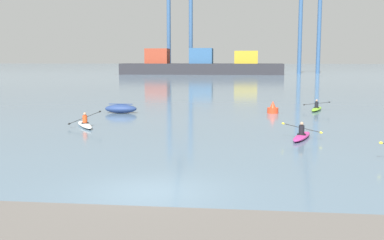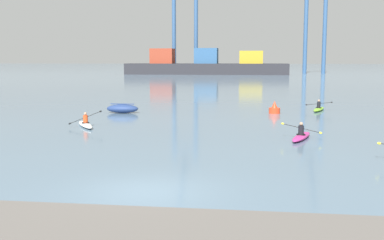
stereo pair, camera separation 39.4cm
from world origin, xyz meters
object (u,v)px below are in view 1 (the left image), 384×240
(gantry_crane_west, at_px, (179,10))
(kayak_magenta, at_px, (302,136))
(capsized_dinghy, at_px, (121,109))
(channel_buoy, at_px, (273,109))
(container_barge, at_px, (201,65))
(kayak_lime, at_px, (317,108))
(gantry_crane_west_mid, at_px, (310,12))
(kayak_white, at_px, (85,124))

(gantry_crane_west, bearing_deg, kayak_magenta, -78.68)
(capsized_dinghy, distance_m, channel_buoy, 12.31)
(container_barge, xyz_separation_m, kayak_lime, (18.61, -90.88, -2.33))
(container_barge, relative_size, kayak_magenta, 13.32)
(gantry_crane_west_mid, bearing_deg, gantry_crane_west, -177.98)
(capsized_dinghy, distance_m, kayak_lime, 16.50)
(capsized_dinghy, relative_size, kayak_white, 0.81)
(gantry_crane_west, bearing_deg, container_barge, -49.93)
(container_barge, bearing_deg, gantry_crane_west_mid, 17.53)
(container_barge, distance_m, capsized_dinghy, 94.63)
(container_barge, xyz_separation_m, capsized_dinghy, (2.53, -94.57, -2.15))
(gantry_crane_west, xyz_separation_m, gantry_crane_west_mid, (38.31, 1.35, -0.81))
(channel_buoy, relative_size, kayak_white, 0.31)
(kayak_white, bearing_deg, channel_buoy, 35.83)
(channel_buoy, bearing_deg, gantry_crane_west, 102.15)
(kayak_magenta, bearing_deg, gantry_crane_west_mid, 82.34)
(capsized_dinghy, relative_size, channel_buoy, 2.61)
(capsized_dinghy, height_order, kayak_lime, kayak_lime)
(gantry_crane_west, xyz_separation_m, kayak_lime, (25.75, -99.37, -18.58))
(kayak_white, relative_size, kayak_lime, 0.95)
(gantry_crane_west_mid, relative_size, channel_buoy, 38.59)
(container_barge, relative_size, capsized_dinghy, 17.40)
(container_barge, height_order, gantry_crane_west_mid, gantry_crane_west_mid)
(kayak_magenta, xyz_separation_m, kayak_lime, (2.95, 14.51, -0.00))
(gantry_crane_west, relative_size, kayak_magenta, 11.84)
(gantry_crane_west_mid, xyz_separation_m, channel_buoy, (-16.38, -103.18, -17.58))
(gantry_crane_west_mid, height_order, capsized_dinghy, gantry_crane_west_mid)
(gantry_crane_west, height_order, gantry_crane_west_mid, gantry_crane_west)
(channel_buoy, relative_size, kayak_lime, 0.29)
(channel_buoy, height_order, kayak_magenta, channel_buoy)
(container_barge, relative_size, kayak_white, 14.07)
(kayak_magenta, bearing_deg, capsized_dinghy, 140.52)
(capsized_dinghy, bearing_deg, channel_buoy, 5.76)
(capsized_dinghy, relative_size, kayak_magenta, 0.77)
(capsized_dinghy, height_order, channel_buoy, channel_buoy)
(gantry_crane_west_mid, bearing_deg, channel_buoy, -99.02)
(container_barge, bearing_deg, capsized_dinghy, -88.47)
(container_barge, distance_m, gantry_crane_west, 19.67)
(gantry_crane_west, height_order, kayak_white, gantry_crane_west)
(gantry_crane_west, xyz_separation_m, kayak_magenta, (22.80, -113.88, -18.58))
(gantry_crane_west_mid, distance_m, kayak_magenta, 117.62)
(gantry_crane_west_mid, relative_size, capsized_dinghy, 14.76)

